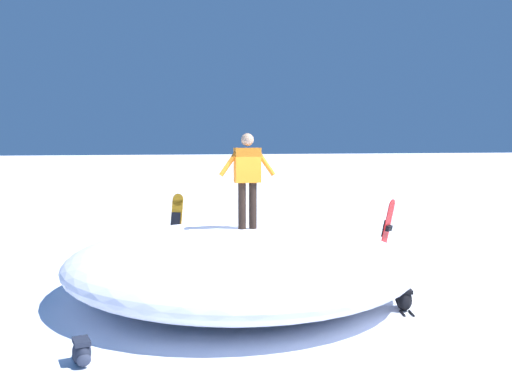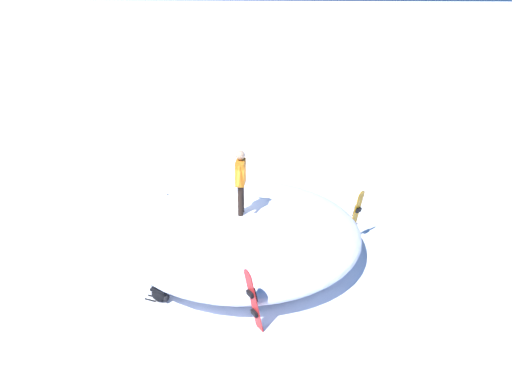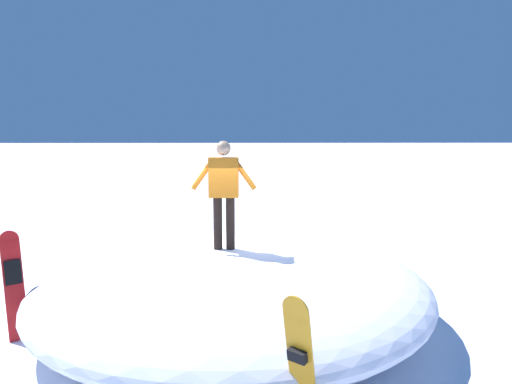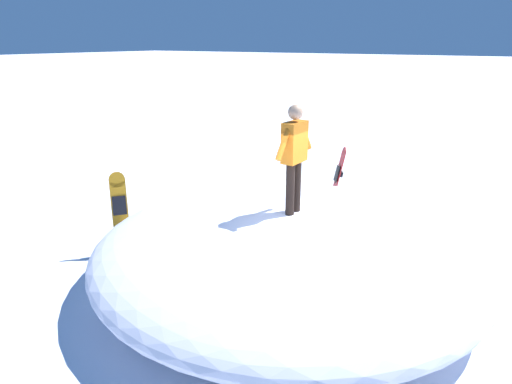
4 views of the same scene
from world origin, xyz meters
TOP-DOWN VIEW (x-y plane):
  - ground at (0.00, 0.00)m, footprint 240.00×240.00m
  - snow_mound at (-0.58, 0.20)m, footprint 8.30×8.26m
  - snowboarder_standing at (-0.56, 0.34)m, footprint 0.24×1.04m
  - snowboard_primary_upright at (-1.08, 3.44)m, footprint 0.43×0.42m
  - snowboard_secondary_upright at (-3.66, -0.51)m, footprint 0.41×0.41m
  - backpack_near at (1.12, 2.54)m, footprint 0.62×0.37m
  - backpack_far at (1.99, -2.50)m, footprint 0.53×0.28m

SIDE VIEW (x-z plane):
  - ground at x=0.00m, z-range 0.00..0.00m
  - backpack_far at x=1.99m, z-range 0.00..0.33m
  - backpack_near at x=1.12m, z-range 0.01..0.37m
  - snow_mound at x=-0.58m, z-range 0.00..1.20m
  - snowboard_secondary_upright at x=-3.66m, z-range 0.03..1.60m
  - snowboard_primary_upright at x=-1.08m, z-range 0.03..1.63m
  - snowboarder_standing at x=-0.56m, z-range 1.33..3.05m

